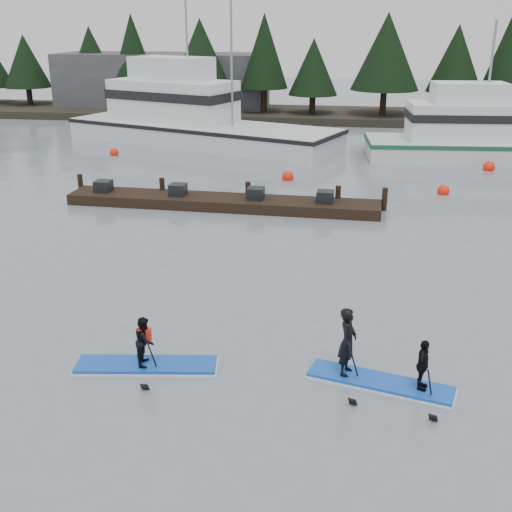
# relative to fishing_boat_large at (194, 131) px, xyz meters

# --- Properties ---
(ground) EXTENTS (160.00, 160.00, 0.00)m
(ground) POSITION_rel_fishing_boat_large_xyz_m (7.76, -29.75, -0.79)
(ground) COLOR slate
(ground) RESTS_ON ground
(far_shore) EXTENTS (70.00, 8.00, 0.60)m
(far_shore) POSITION_rel_fishing_boat_large_xyz_m (7.76, 12.25, -0.49)
(far_shore) COLOR #2D281E
(far_shore) RESTS_ON ground
(treeline) EXTENTS (60.00, 4.00, 8.00)m
(treeline) POSITION_rel_fishing_boat_large_xyz_m (7.76, 12.25, -0.79)
(treeline) COLOR black
(treeline) RESTS_ON ground
(waterfront_building) EXTENTS (18.00, 6.00, 5.00)m
(waterfront_building) POSITION_rel_fishing_boat_large_xyz_m (-6.24, 14.25, 1.71)
(waterfront_building) COLOR #4C4C51
(waterfront_building) RESTS_ON ground
(fishing_boat_large) EXTENTS (19.02, 11.27, 10.30)m
(fishing_boat_large) POSITION_rel_fishing_boat_large_xyz_m (0.00, 0.00, 0.00)
(fishing_boat_large) COLOR silver
(fishing_boat_large) RESTS_ON ground
(fishing_boat_medium) EXTENTS (14.93, 5.30, 8.70)m
(fishing_boat_medium) POSITION_rel_fishing_boat_large_xyz_m (18.23, -2.50, -0.17)
(fishing_boat_medium) COLOR silver
(fishing_boat_medium) RESTS_ON ground
(floating_dock) EXTENTS (13.81, 2.30, 0.46)m
(floating_dock) POSITION_rel_fishing_boat_large_xyz_m (4.92, -14.95, -0.56)
(floating_dock) COLOR black
(floating_dock) RESTS_ON ground
(buoy_c) EXTENTS (0.64, 0.64, 0.64)m
(buoy_c) POSITION_rel_fishing_boat_large_xyz_m (17.90, -5.53, -0.79)
(buoy_c) COLOR #FF230C
(buoy_c) RESTS_ON ground
(buoy_a) EXTENTS (0.55, 0.55, 0.55)m
(buoy_a) POSITION_rel_fishing_boat_large_xyz_m (-3.88, -4.66, -0.79)
(buoy_a) COLOR #FF230C
(buoy_a) RESTS_ON ground
(buoy_d) EXTENTS (0.57, 0.57, 0.57)m
(buoy_d) POSITION_rel_fishing_boat_large_xyz_m (14.81, -11.15, -0.79)
(buoy_d) COLOR #FF230C
(buoy_d) RESTS_ON ground
(buoy_b) EXTENTS (0.61, 0.61, 0.61)m
(buoy_b) POSITION_rel_fishing_boat_large_xyz_m (7.23, -9.41, -0.79)
(buoy_b) COLOR #FF230C
(buoy_b) RESTS_ON ground
(paddleboard_solo) EXTENTS (3.40, 1.26, 1.80)m
(paddleboard_solo) POSITION_rel_fishing_boat_large_xyz_m (5.89, -28.77, -0.39)
(paddleboard_solo) COLOR blue
(paddleboard_solo) RESTS_ON ground
(paddleboard_duo) EXTENTS (3.36, 1.69, 2.24)m
(paddleboard_duo) POSITION_rel_fishing_boat_large_xyz_m (11.27, -28.67, -0.20)
(paddleboard_duo) COLOR blue
(paddleboard_duo) RESTS_ON ground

